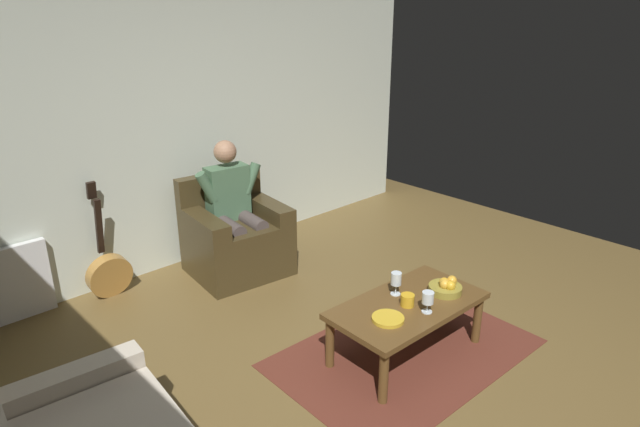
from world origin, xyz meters
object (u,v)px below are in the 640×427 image
Objects in this scene: wine_glass_far at (428,299)px; decorative_dish at (388,319)px; armchair at (235,238)px; coffee_table at (408,310)px; wine_glass_near at (396,280)px; guitar at (109,272)px; fruit_bowl at (446,287)px; person_seated at (234,205)px; candle_jar at (407,300)px.

wine_glass_far reaches higher than decorative_dish.
armchair is 0.80× the size of coffee_table.
guitar is at bearing -60.69° from wine_glass_near.
coffee_table is at bearing -16.07° from fruit_bowl.
coffee_table is 4.77× the size of fruit_bowl.
armchair is at bearing -90.00° from person_seated.
armchair is 0.32m from person_seated.
candle_jar is (0.03, 0.02, 0.10)m from coffee_table.
wine_glass_near is 1.80× the size of candle_jar.
person_seated is 1.99m from fruit_bowl.
armchair is at bearing -87.31° from wine_glass_far.
armchair is 0.90× the size of guitar.
wine_glass_near is at bearing -148.43° from decorative_dish.
armchair reaches higher than coffee_table.
guitar is (1.04, -0.34, -0.10)m from armchair.
wine_glass_near is at bearing -96.62° from wine_glass_far.
guitar is at bearing -12.22° from person_seated.
decorative_dish is 0.24m from candle_jar.
wine_glass_far is (-0.10, 2.01, -0.14)m from person_seated.
coffee_table is at bearing -169.67° from decorative_dish.
person_seated is 8.15× the size of wine_glass_far.
fruit_bowl is 0.58m from decorative_dish.
decorative_dish is (0.26, -0.11, -0.09)m from wine_glass_far.
decorative_dish is (0.58, -0.04, -0.03)m from fruit_bowl.
fruit_bowl is (-0.28, 0.22, -0.07)m from wine_glass_near.
candle_jar is at bearing 28.90° from coffee_table.
wine_glass_far is at bearing 99.69° from armchair.
guitar is at bearing -57.87° from fruit_bowl.
guitar is (1.14, -2.21, -0.13)m from coffee_table.
person_seated is at bearing -87.89° from candle_jar.
person_seated is at bearing -85.62° from wine_glass_near.
person_seated is at bearing -78.06° from fruit_bowl.
armchair reaches higher than wine_glass_far.
person_seated is 1.17m from guitar.
fruit_bowl is (-0.41, 1.94, -0.19)m from person_seated.
armchair is 6.02× the size of wine_glass_far.
guitar is at bearing -62.79° from coffee_table.
wine_glass_near is 0.36m from fruit_bowl.
armchair is at bearing -86.95° from coffee_table.
guitar is 2.50m from candle_jar.
guitar is 2.73m from fruit_bowl.
wine_glass_near is 0.72× the size of fruit_bowl.
wine_glass_near is at bearing -112.29° from candle_jar.
wine_glass_far is at bearing 88.36° from coffee_table.
candle_jar is (0.03, -0.14, -0.06)m from wine_glass_far.
wine_glass_near is (-1.17, 2.08, 0.29)m from guitar.
person_seated is 5.15× the size of fruit_bowl.
wine_glass_near reaches higher than decorative_dish.
coffee_table is 7.55× the size of wine_glass_far.
candle_jar is (-0.07, 1.89, 0.13)m from armchair.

